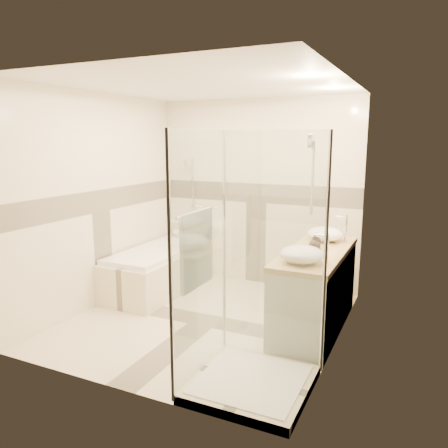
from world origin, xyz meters
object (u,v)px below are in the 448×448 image
at_px(amenity_bottle_a, 316,241).
at_px(amenity_bottle_b, 315,243).
at_px(bathtub, 160,267).
at_px(vessel_sink_near, 325,234).
at_px(shower_enclosure, 242,323).
at_px(vessel_sink_far, 302,254).
at_px(vanity, 315,290).

distance_m(amenity_bottle_a, amenity_bottle_b, 0.06).
xyz_separation_m(bathtub, vessel_sink_near, (2.13, 0.12, 0.62)).
distance_m(shower_enclosure, vessel_sink_near, 1.81).
bearing_deg(amenity_bottle_b, bathtub, 170.33).
xyz_separation_m(shower_enclosure, vessel_sink_near, (0.27, 1.74, 0.42)).
bearing_deg(amenity_bottle_a, vessel_sink_far, -90.00).
distance_m(bathtub, vessel_sink_far, 2.38).
distance_m(bathtub, shower_enclosure, 2.47).
relative_size(vessel_sink_near, vessel_sink_far, 0.99).
bearing_deg(vessel_sink_near, amenity_bottle_a, -90.00).
relative_size(bathtub, amenity_bottle_a, 9.86).
bearing_deg(amenity_bottle_b, amenity_bottle_a, 90.00).
bearing_deg(vessel_sink_far, vessel_sink_near, 90.00).
xyz_separation_m(vessel_sink_far, amenity_bottle_a, (0.00, 0.56, 0.01)).
bearing_deg(shower_enclosure, bathtub, 138.90).
height_order(shower_enclosure, vessel_sink_far, shower_enclosure).
height_order(shower_enclosure, amenity_bottle_b, shower_enclosure).
distance_m(bathtub, vanity, 2.18).
bearing_deg(amenity_bottle_b, vessel_sink_far, -90.00).
bearing_deg(bathtub, shower_enclosure, -41.10).
xyz_separation_m(shower_enclosure, amenity_bottle_b, (0.27, 1.26, 0.42)).
xyz_separation_m(bathtub, vanity, (2.15, -0.35, 0.12)).
distance_m(vessel_sink_near, amenity_bottle_a, 0.43).
xyz_separation_m(vanity, vessel_sink_near, (-0.02, 0.47, 0.50)).
bearing_deg(shower_enclosure, vanity, 77.03).
relative_size(bathtub, vessel_sink_far, 4.24).
bearing_deg(shower_enclosure, amenity_bottle_b, 77.76).
xyz_separation_m(shower_enclosure, vessel_sink_far, (0.27, 0.76, 0.43)).
bearing_deg(vessel_sink_near, vanity, -87.57).
height_order(vessel_sink_far, amenity_bottle_a, amenity_bottle_a).
distance_m(vessel_sink_near, vessel_sink_far, 0.98).
height_order(vessel_sink_far, amenity_bottle_b, vessel_sink_far).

